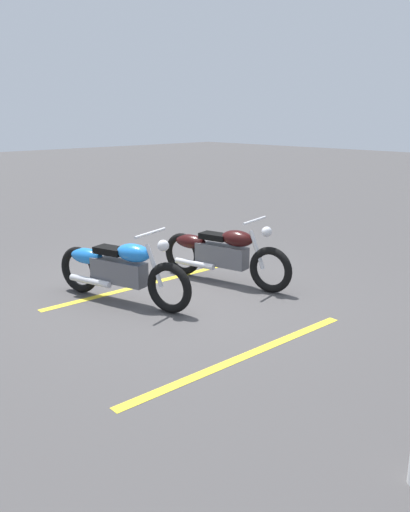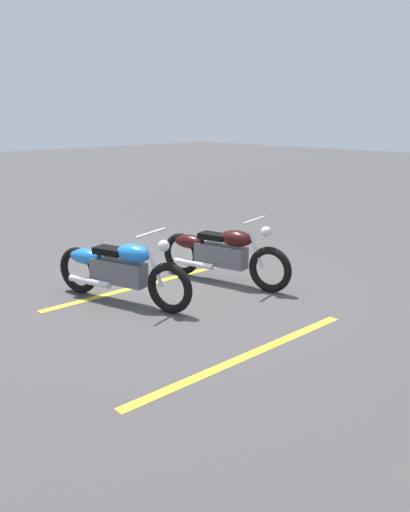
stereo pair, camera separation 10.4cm
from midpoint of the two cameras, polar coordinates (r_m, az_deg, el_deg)
name	(u,v)px [view 2 (the right image)]	position (r m, az deg, el deg)	size (l,w,h in m)	color
ground_plane	(173,291)	(7.65, -3.88, -3.79)	(60.00, 60.00, 0.00)	#474444
motorcycle_bright_foreground	(118,269)	(7.17, -9.86, -1.40)	(2.18, 0.82, 1.04)	black
motorcycle_dark_foreground	(220,253)	(7.90, 1.28, 0.36)	(2.21, 0.75, 1.04)	black
parking_stripe_near	(140,286)	(7.90, -7.40, -3.23)	(3.20, 0.12, 0.01)	yellow
parking_stripe_mid	(246,356)	(5.67, 3.96, -10.79)	(3.20, 0.12, 0.01)	yellow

